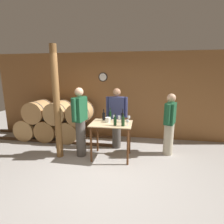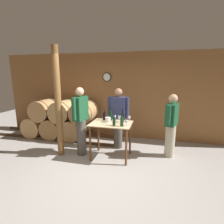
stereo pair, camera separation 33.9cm
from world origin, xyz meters
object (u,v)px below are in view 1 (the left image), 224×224
Objects in this scene: wine_bottle_far_left at (104,116)px; wine_glass_near_center at (119,117)px; wine_glass_near_left at (114,117)px; person_visitor_bearded at (80,121)px; person_visitor_with_scarf at (117,117)px; wine_bottle_right at (123,117)px; wine_bottle_far_right at (123,121)px; wine_bottle_left at (110,115)px; wine_glass_near_right at (129,117)px; wooden_post at (57,104)px; wine_bottle_center at (115,121)px; ice_bucket at (108,120)px; person_host at (170,123)px; wine_glass_far_side at (128,121)px.

wine_bottle_far_left reaches higher than wine_glass_near_center.
person_visitor_bearded reaches higher than wine_glass_near_left.
wine_glass_near_center is 0.08× the size of person_visitor_with_scarf.
wine_bottle_right is 0.31m from wine_bottle_far_right.
wine_glass_near_left is at bearing -27.77° from wine_bottle_left.
wine_bottle_far_left is at bearing -178.03° from wine_glass_near_right.
wooden_post is 1.54m from wine_glass_near_center.
wine_bottle_left reaches higher than wine_glass_near_center.
wine_bottle_far_left is 0.50m from wine_bottle_right.
wine_bottle_center reaches higher than wine_glass_near_left.
wine_glass_near_center is at bearing 13.17° from person_visitor_bearded.
ice_bucket is at bearing -161.86° from wine_glass_near_right.
ice_bucket is (-0.13, -0.14, -0.04)m from wine_glass_near_left.
wooden_post reaches higher than person_host.
wine_bottle_left is 0.19× the size of person_visitor_with_scarf.
wine_glass_near_center is at bearing -74.20° from person_visitor_with_scarf.
wooden_post is 20.55× the size of wine_glass_far_side.
wine_bottle_right is 0.20× the size of person_visitor_with_scarf.
wine_bottle_far_left is at bearing 19.26° from wooden_post.
wine_glass_near_left is (-0.26, 0.41, -0.01)m from wine_bottle_far_right.
wine_glass_far_side is at bearing -151.12° from person_host.
wooden_post is at bearing 178.62° from wine_bottle_far_right.
wine_bottle_far_right is at bearing -102.69° from wine_glass_near_right.
wine_bottle_far_right is 1.10m from person_visitor_bearded.
wooden_post is 9.88× the size of wine_bottle_center.
wine_bottle_center is at bearing -125.45° from wine_glass_near_right.
wine_bottle_far_right is (0.53, -0.41, 0.00)m from wine_bottle_far_left.
wine_glass_far_side is 0.85m from person_visitor_with_scarf.
person_visitor_with_scarf reaches higher than wine_glass_near_center.
ice_bucket is at bearing -103.43° from person_visitor_with_scarf.
person_visitor_bearded is at bearing -157.37° from wine_bottle_left.
wine_bottle_left is (1.21, 0.43, -0.34)m from wooden_post.
person_visitor_with_scarf is (-0.08, 0.80, -0.11)m from wine_bottle_center.
wine_bottle_right is 0.19m from wine_glass_near_right.
wine_bottle_far_right is at bearing -150.56° from person_host.
wine_glass_near_right is 0.08× the size of person_visitor_bearded.
wine_bottle_far_left is 0.72m from wine_glass_far_side.
wine_glass_near_right is (1.69, 0.39, -0.36)m from wooden_post.
wine_bottle_center is 0.39m from wine_glass_near_left.
wine_bottle_left reaches higher than wine_glass_near_right.
ice_bucket is 0.08× the size of person_visitor_bearded.
wine_bottle_left is 0.37m from wine_bottle_right.
wine_glass_near_center is at bearing -172.32° from wine_glass_near_right.
wine_glass_near_center is (-0.10, 0.09, -0.03)m from wine_bottle_right.
wine_glass_near_left is at bearing 122.88° from wine_bottle_far_right.
wine_glass_near_right is 1.20m from person_visitor_bearded.
wooden_post is 1.33m from wine_bottle_left.
wine_bottle_right is at bearing 6.43° from ice_bucket.
wine_glass_far_side is (0.63, -0.34, -0.01)m from wine_bottle_far_left.
wine_glass_near_left is 0.09× the size of person_visitor_with_scarf.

